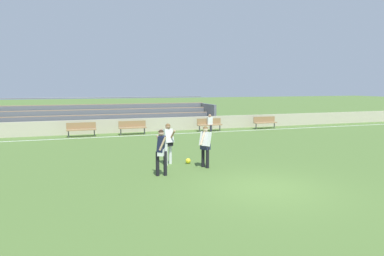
% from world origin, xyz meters
% --- Properties ---
extents(ground_plane, '(160.00, 160.00, 0.00)m').
position_xyz_m(ground_plane, '(0.00, 0.00, 0.00)').
color(ground_plane, '#4C6B30').
extents(field_line_sideline, '(44.00, 0.12, 0.01)m').
position_xyz_m(field_line_sideline, '(0.00, 12.98, 0.00)').
color(field_line_sideline, white).
rests_on(field_line_sideline, ground).
extents(sideline_wall, '(48.00, 0.16, 0.95)m').
position_xyz_m(sideline_wall, '(0.00, 14.71, 0.48)').
color(sideline_wall, beige).
rests_on(sideline_wall, ground).
extents(bleacher_stand, '(17.39, 3.50, 2.32)m').
position_xyz_m(bleacher_stand, '(-3.90, 17.23, 0.96)').
color(bleacher_stand, '#897051').
rests_on(bleacher_stand, ground).
extents(bench_centre_sideline, '(1.80, 0.40, 0.90)m').
position_xyz_m(bench_centre_sideline, '(-2.04, 13.58, 0.55)').
color(bench_centre_sideline, '#99754C').
rests_on(bench_centre_sideline, ground).
extents(bench_near_bin, '(1.80, 0.40, 0.90)m').
position_xyz_m(bench_near_bin, '(-5.27, 13.58, 0.55)').
color(bench_near_bin, '#99754C').
rests_on(bench_near_bin, ground).
extents(bench_far_right, '(1.80, 0.40, 0.90)m').
position_xyz_m(bench_far_right, '(7.91, 13.58, 0.55)').
color(bench_far_right, '#99754C').
rests_on(bench_far_right, ground).
extents(bench_far_left, '(1.80, 0.40, 0.90)m').
position_xyz_m(bench_far_left, '(3.43, 13.58, 0.55)').
color(bench_far_left, '#99754C').
rests_on(bench_far_left, ground).
extents(spectator_seated, '(0.36, 0.42, 1.21)m').
position_xyz_m(spectator_seated, '(3.43, 13.47, 0.70)').
color(spectator_seated, '#2D2D38').
rests_on(spectator_seated, ground).
extents(player_white_challenging, '(0.47, 0.72, 1.70)m').
position_xyz_m(player_white_challenging, '(-2.06, 4.26, 1.01)').
color(player_white_challenging, white).
rests_on(player_white_challenging, ground).
extents(player_white_wide_left, '(0.61, 0.51, 1.65)m').
position_xyz_m(player_white_wide_left, '(-0.80, 3.30, 0.98)').
color(player_white_wide_left, black).
rests_on(player_white_wide_left, ground).
extents(player_dark_dropping_back, '(0.42, 0.59, 1.67)m').
position_xyz_m(player_dark_dropping_back, '(-2.74, 2.61, 1.00)').
color(player_dark_dropping_back, black).
rests_on(player_dark_dropping_back, ground).
extents(soccer_ball, '(0.22, 0.22, 0.22)m').
position_xyz_m(soccer_ball, '(-1.22, 4.18, 0.11)').
color(soccer_ball, yellow).
rests_on(soccer_ball, ground).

